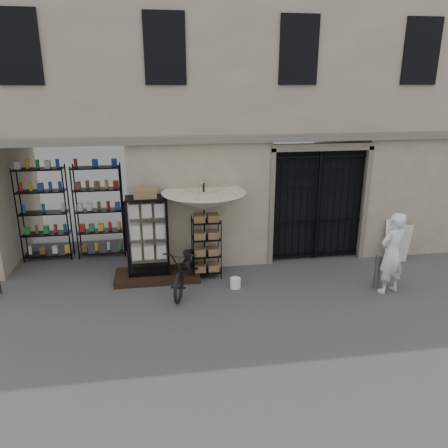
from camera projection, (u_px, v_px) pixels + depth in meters
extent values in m
plane|color=#26262A|center=(271.00, 301.00, 9.42)|extent=(80.00, 80.00, 0.00)
cube|color=tan|center=(238.00, 82.00, 11.78)|extent=(14.00, 4.00, 9.00)
cube|color=black|center=(70.00, 208.00, 10.92)|extent=(3.00, 1.70, 3.00)
cube|color=black|center=(72.00, 212.00, 11.46)|extent=(2.70, 0.50, 2.50)
cube|color=black|center=(315.00, 203.00, 11.36)|extent=(2.50, 0.06, 3.00)
cube|color=black|center=(317.00, 207.00, 11.22)|extent=(0.05, 0.05, 2.80)
cube|color=black|center=(157.00, 276.00, 10.50)|extent=(2.00, 0.90, 0.15)
cube|color=black|center=(150.00, 270.00, 10.53)|extent=(1.01, 0.72, 0.10)
cube|color=silver|center=(150.00, 239.00, 10.00)|extent=(0.85, 0.16, 1.73)
cube|color=silver|center=(148.00, 240.00, 10.29)|extent=(0.84, 0.54, 1.44)
cube|color=olive|center=(145.00, 195.00, 9.95)|extent=(0.58, 0.48, 0.21)
cube|color=black|center=(206.00, 247.00, 10.44)|extent=(0.68, 0.50, 1.49)
cube|color=olive|center=(206.00, 249.00, 10.46)|extent=(0.58, 0.41, 1.11)
cylinder|color=black|center=(204.00, 231.00, 10.33)|extent=(0.05, 0.05, 2.32)
imported|color=beige|center=(204.00, 196.00, 10.07)|extent=(2.27, 2.29, 1.56)
cylinder|color=white|center=(235.00, 283.00, 10.02)|extent=(0.31, 0.31, 0.24)
imported|color=black|center=(186.00, 288.00, 10.02)|extent=(0.98, 1.23, 2.05)
cylinder|color=slate|center=(377.00, 272.00, 9.95)|extent=(0.18, 0.18, 0.78)
imported|color=silver|center=(387.00, 291.00, 9.88)|extent=(1.23, 1.98, 0.44)
cube|color=silver|center=(400.00, 244.00, 11.20)|extent=(0.54, 0.34, 1.07)
cube|color=silver|center=(395.00, 240.00, 11.52)|extent=(0.54, 0.34, 1.07)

